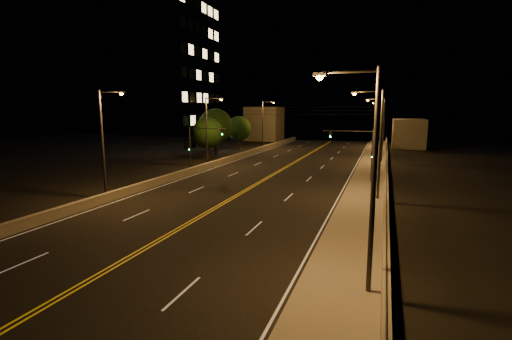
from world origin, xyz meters
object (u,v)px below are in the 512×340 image
(traffic_signal_right, at_px, (362,149))
(tree_1, at_px, (216,126))
(streetlight_3, at_px, (383,121))
(streetlight_2, at_px, (381,126))
(tree_2, at_px, (239,128))
(streetlight_1, at_px, (377,138))
(streetlight_6, at_px, (264,121))
(tree_0, at_px, (208,133))
(streetlight_4, at_px, (105,137))
(streetlight_0, at_px, (367,169))
(streetlight_5, at_px, (208,127))
(building_tower, at_px, (142,67))
(traffic_signal_left, at_px, (198,143))

(traffic_signal_right, distance_m, tree_1, 30.02)
(streetlight_3, height_order, tree_1, streetlight_3)
(streetlight_2, xyz_separation_m, tree_2, (-25.56, 10.41, -1.27))
(streetlight_1, height_order, streetlight_6, same)
(streetlight_2, distance_m, tree_0, 25.04)
(streetlight_4, bearing_deg, streetlight_0, -25.66)
(streetlight_3, bearing_deg, streetlight_4, -112.31)
(streetlight_0, height_order, streetlight_6, same)
(traffic_signal_right, relative_size, tree_2, 0.88)
(streetlight_1, bearing_deg, streetlight_5, 149.10)
(traffic_signal_right, height_order, tree_1, tree_1)
(streetlight_1, relative_size, streetlight_6, 1.00)
(building_tower, bearing_deg, streetlight_0, -46.43)
(streetlight_4, bearing_deg, streetlight_5, 90.00)
(streetlight_1, distance_m, streetlight_3, 45.85)
(traffic_signal_right, bearing_deg, tree_0, 153.85)
(streetlight_2, xyz_separation_m, streetlight_5, (-21.44, -10.65, 0.00))
(streetlight_0, xyz_separation_m, streetlight_2, (0.00, 40.17, 0.00))
(streetlight_1, height_order, streetlight_2, same)
(streetlight_3, height_order, streetlight_4, same)
(streetlight_3, bearing_deg, traffic_signal_right, -92.37)
(streetlight_1, relative_size, tree_0, 1.43)
(streetlight_5, bearing_deg, streetlight_1, -30.90)
(traffic_signal_right, distance_m, tree_0, 25.62)
(streetlight_4, distance_m, traffic_signal_right, 24.34)
(tree_2, bearing_deg, streetlight_2, -22.17)
(streetlight_6, height_order, tree_0, streetlight_6)
(streetlight_1, distance_m, traffic_signal_left, 21.69)
(streetlight_1, height_order, traffic_signal_left, streetlight_1)
(streetlight_0, height_order, traffic_signal_right, streetlight_0)
(traffic_signal_left, distance_m, tree_0, 12.10)
(streetlight_2, relative_size, tree_0, 1.43)
(streetlight_1, height_order, tree_2, streetlight_1)
(streetlight_0, height_order, streetlight_2, same)
(traffic_signal_right, height_order, tree_2, tree_2)
(streetlight_4, relative_size, tree_1, 1.19)
(streetlight_1, distance_m, streetlight_6, 42.39)
(streetlight_4, distance_m, tree_0, 25.49)
(streetlight_6, distance_m, tree_2, 5.07)
(streetlight_2, bearing_deg, tree_1, 176.99)
(streetlight_3, bearing_deg, tree_0, -132.33)
(tree_0, height_order, tree_2, tree_0)
(streetlight_1, relative_size, streetlight_2, 1.00)
(tree_2, bearing_deg, streetlight_4, -84.17)
(streetlight_0, distance_m, traffic_signal_right, 24.38)
(streetlight_0, bearing_deg, streetlight_1, 90.00)
(traffic_signal_left, relative_size, tree_2, 0.88)
(streetlight_5, bearing_deg, streetlight_6, 90.00)
(building_tower, xyz_separation_m, tree_2, (15.88, 7.03, -11.13))
(tree_0, bearing_deg, streetlight_4, -82.92)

